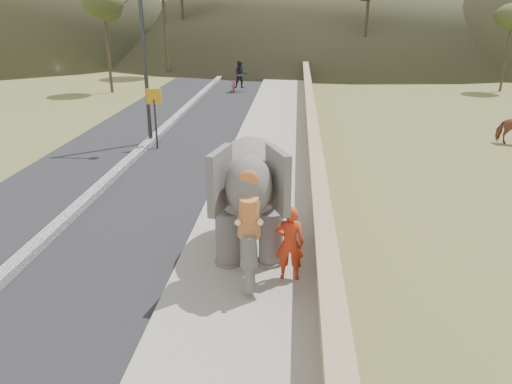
% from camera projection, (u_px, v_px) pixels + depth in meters
% --- Properties ---
extents(ground, '(160.00, 160.00, 0.00)m').
position_uv_depth(ground, '(230.00, 347.00, 8.44)').
color(ground, olive).
rests_on(ground, ground).
extents(road, '(7.00, 120.00, 0.03)m').
position_uv_depth(road, '(129.00, 163.00, 18.14)').
color(road, black).
rests_on(road, ground).
extents(median, '(0.35, 120.00, 0.22)m').
position_uv_depth(median, '(129.00, 161.00, 18.11)').
color(median, black).
rests_on(median, ground).
extents(walkway, '(3.00, 120.00, 0.15)m').
position_uv_depth(walkway, '(266.00, 165.00, 17.74)').
color(walkway, '#9E9687').
rests_on(walkway, ground).
extents(parapet, '(0.30, 120.00, 1.10)m').
position_uv_depth(parapet, '(313.00, 153.00, 17.45)').
color(parapet, tan).
rests_on(parapet, ground).
extents(lamppost, '(1.76, 0.36, 8.00)m').
position_uv_depth(lamppost, '(150.00, 20.00, 19.06)').
color(lamppost, '#2A292E').
rests_on(lamppost, ground).
extents(signboard, '(0.60, 0.08, 2.40)m').
position_uv_depth(signboard, '(155.00, 108.00, 19.41)').
color(signboard, '#2D2D33').
rests_on(signboard, ground).
extents(distant_car, '(4.38, 2.11, 1.44)m').
position_uv_depth(distant_car, '(492.00, 66.00, 40.59)').
color(distant_car, silver).
rests_on(distant_car, ground).
extents(elephant_and_man, '(2.34, 3.86, 2.68)m').
position_uv_depth(elephant_and_man, '(250.00, 193.00, 11.17)').
color(elephant_and_man, slate).
rests_on(elephant_and_man, ground).
extents(motorcyclist, '(1.28, 1.62, 2.03)m').
position_uv_depth(motorcyclist, '(238.00, 79.00, 32.69)').
color(motorcyclist, '#980D0E').
rests_on(motorcyclist, ground).
extents(trees, '(47.79, 23.75, 9.31)m').
position_uv_depth(trees, '(349.00, 22.00, 40.03)').
color(trees, '#473828').
rests_on(trees, ground).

